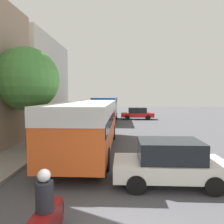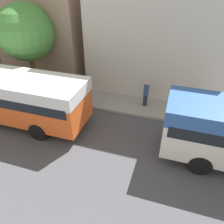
{
  "view_description": "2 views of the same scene",
  "coord_description": "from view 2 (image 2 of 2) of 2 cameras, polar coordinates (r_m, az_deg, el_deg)",
  "views": [
    {
      "loc": [
        0.27,
        -3.6,
        3.18
      ],
      "look_at": [
        -0.65,
        15.84,
        1.72
      ],
      "focal_mm": 35.0,
      "sensor_mm": 36.0,
      "label": 1
    },
    {
      "loc": [
        6.88,
        18.54,
        7.68
      ],
      "look_at": [
        -1.61,
        15.82,
        1.7
      ],
      "focal_mm": 35.0,
      "sensor_mm": 36.0,
      "label": 2
    }
  ],
  "objects": [
    {
      "name": "pedestrian_near_curb",
      "position": [
        13.93,
        8.83,
        4.78
      ],
      "size": [
        0.33,
        0.33,
        1.66
      ],
      "color": "#232838",
      "rests_on": "sidewalk"
    },
    {
      "name": "street_tree",
      "position": [
        15.92,
        -21.63,
        18.67
      ],
      "size": [
        3.64,
        3.64,
        5.8
      ],
      "color": "brown",
      "rests_on": "sidewalk"
    },
    {
      "name": "building_far_terrace",
      "position": [
        16.1,
        13.85,
        20.67
      ],
      "size": [
        5.2,
        9.84,
        8.52
      ],
      "color": "beige",
      "rests_on": "ground_plane"
    },
    {
      "name": "building_midblock",
      "position": [
        19.17,
        -15.88,
        22.45
      ],
      "size": [
        5.6,
        6.44,
        8.55
      ],
      "color": "gray",
      "rests_on": "ground_plane"
    }
  ]
}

